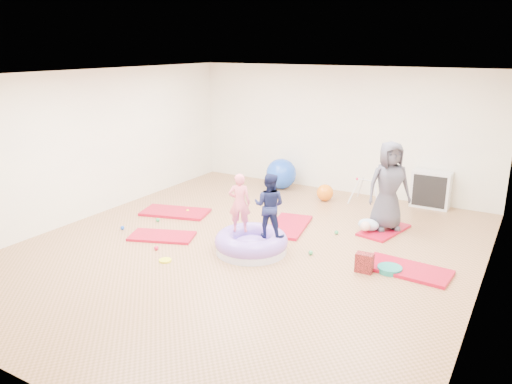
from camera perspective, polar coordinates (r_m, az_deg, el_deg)
The scene contains 19 objects.
room at distance 7.83m, azimuth -1.11°, elevation 2.97°, with size 7.01×8.01×2.81m.
gym_mat_front_left at distance 8.88m, azimuth -10.69°, elevation -4.98°, with size 1.11×0.55×0.05m, color #9C041A.
gym_mat_mid_left at distance 10.07m, azimuth -9.21°, elevation -2.29°, with size 1.30×0.65×0.05m, color #9C041A.
gym_mat_center_back at distance 9.22m, azimuth 3.73°, elevation -3.89°, with size 1.26×0.63×0.05m, color #9C041A.
gym_mat_right at distance 7.82m, azimuth 16.87°, elevation -8.48°, with size 1.24×0.62×0.05m, color #9C041A.
gym_mat_rear_right at distance 9.30m, azimuth 14.41°, elevation -4.24°, with size 1.07×0.54×0.04m, color #9C041A.
inflatable_cushion at distance 8.11m, azimuth -0.54°, elevation -5.88°, with size 1.19×1.19×0.37m.
child_pink at distance 8.03m, azimuth -1.90°, elevation -0.90°, with size 0.36×0.23×0.98m, color #F6697B.
child_navy at distance 7.79m, azimuth 1.53°, elevation -1.21°, with size 0.50×0.39×1.04m, color #131840.
adult_caregiver at distance 9.10m, azimuth 14.95°, elevation 0.69°, with size 0.78×0.51×1.59m, color #3D3B46.
infant at distance 9.09m, azimuth 12.66°, elevation -3.70°, with size 0.37×0.38×0.22m.
ball_pit_balls at distance 8.93m, azimuth -1.71°, elevation -4.47°, with size 4.39×3.01×0.07m.
exercise_ball_blue at distance 11.60m, azimuth 2.89°, elevation 2.10°, with size 0.70×0.70×0.70m, color blue.
exercise_ball_orange at distance 10.80m, azimuth 7.90°, elevation -0.07°, with size 0.36×0.36×0.36m, color orange.
infant_play_gym at distance 10.72m, azimuth 12.72°, elevation 0.48°, with size 0.68×0.65×0.52m.
cube_shelf at distance 10.84m, azimuth 19.36°, elevation 0.29°, with size 0.76×0.37×0.76m.
balance_disc at distance 7.72m, azimuth 15.03°, elevation -8.53°, with size 0.36×0.36×0.08m, color #1A7D72.
backpack at distance 7.58m, azimuth 12.28°, elevation -7.92°, with size 0.25×0.16×0.29m, color red.
yellow_toy at distance 7.94m, azimuth -10.34°, elevation -7.70°, with size 0.20×0.20×0.03m, color yellow.
Camera 1 is at (3.97, -6.50, 3.23)m, focal length 35.00 mm.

